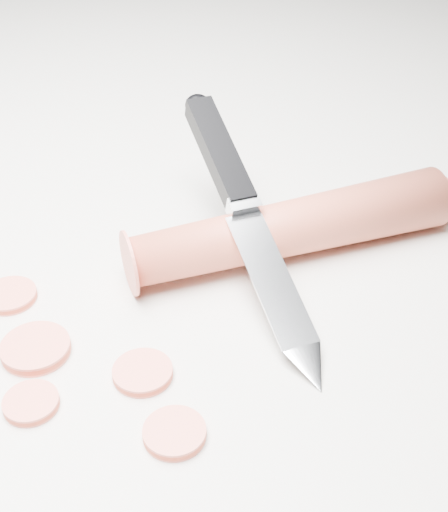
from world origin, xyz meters
The scene contains 8 objects.
ground centered at (0.00, 0.00, 0.00)m, with size 2.40×2.40×0.00m, color silver.
carrot centered at (0.04, 0.10, 0.02)m, with size 0.04×0.04×0.23m, color #C54A33.
carrot_slice_0 centered at (0.01, -0.10, 0.00)m, with size 0.03×0.03×0.01m, color #F26955.
carrot_slice_2 centered at (0.08, -0.07, 0.00)m, with size 0.03×0.03×0.01m, color #F26955.
carrot_slice_3 centered at (-0.07, -0.05, 0.00)m, with size 0.03×0.03×0.01m, color #F26955.
carrot_slice_4 centered at (0.04, -0.05, 0.00)m, with size 0.03×0.03×0.01m, color #F26955.
carrot_slice_5 centered at (-0.02, -0.07, 0.00)m, with size 0.04×0.04×0.01m, color #F26955.
kitchen_knife centered at (0.03, 0.07, 0.04)m, with size 0.21×0.14×0.09m, color silver, non-canonical shape.
Camera 1 is at (0.25, -0.24, 0.30)m, focal length 50.00 mm.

